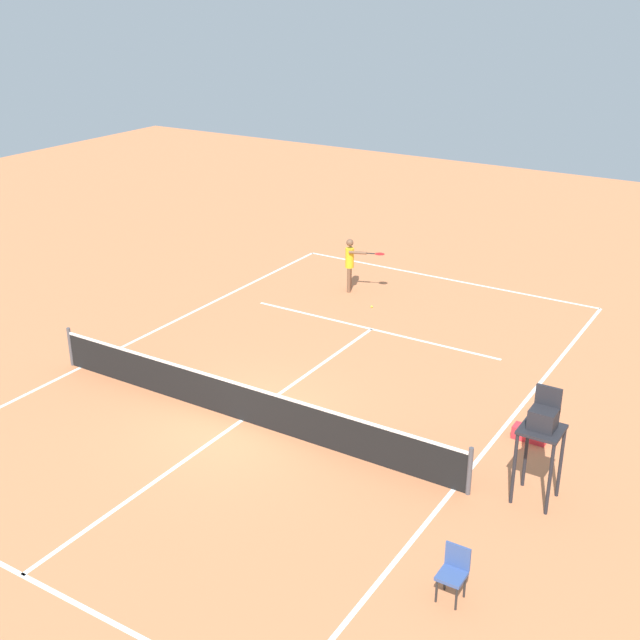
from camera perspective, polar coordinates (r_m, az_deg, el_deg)
The scene contains 8 objects.
ground_plane at distance 19.33m, azimuth -5.44°, elevation -6.95°, with size 60.00×60.00×0.00m, color #D37A4C.
court_lines at distance 19.33m, azimuth -5.44°, elevation -6.94°, with size 10.74×23.10×0.01m.
tennis_net at distance 19.09m, azimuth -5.50°, elevation -5.66°, with size 11.34×0.10×1.07m.
player_serving at distance 26.63m, azimuth 2.18°, elevation 4.16°, with size 1.34×0.58×1.79m.
tennis_ball at distance 25.67m, azimuth 3.62°, elevation 0.94°, with size 0.07×0.07×0.07m, color #CCE033.
umpire_chair at distance 16.30m, azimuth 15.20°, elevation -7.26°, with size 0.80×0.80×2.41m.
courtside_chair_near at distance 14.24m, azimuth 9.28°, elevation -16.83°, with size 0.44×0.46×0.95m.
equipment_bag at distance 18.99m, azimuth 14.39°, elevation -7.69°, with size 0.76×0.32×0.30m, color red.
Camera 1 is at (-10.36, 13.25, 9.53)m, focal length 46.00 mm.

